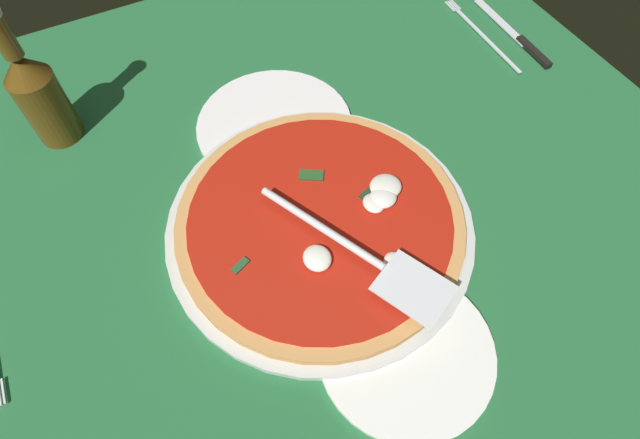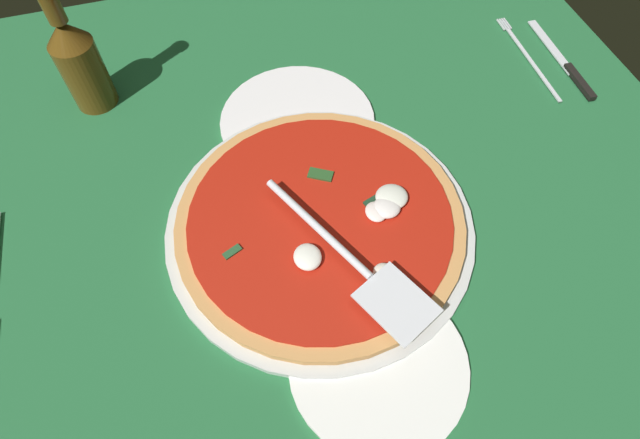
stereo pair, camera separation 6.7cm
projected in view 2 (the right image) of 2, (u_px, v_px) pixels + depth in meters
The scene contains 9 objects.
ground_plane at pixel (322, 216), 70.29cm from camera, with size 114.22×114.22×0.80cm, color #226335.
checker_pattern at pixel (322, 214), 69.91cm from camera, with size 114.22×114.22×0.10cm.
pizza_pan at pixel (320, 226), 68.01cm from camera, with size 40.61×40.61×1.35cm, color silver.
dinner_plate_left at pixel (381, 364), 58.25cm from camera, with size 20.54×20.54×1.00cm, color white.
dinner_plate_right at pixel (297, 121), 78.52cm from camera, with size 23.59×23.59×1.00cm, color white.
pizza at pixel (322, 221), 66.75cm from camera, with size 37.74×37.74×2.91cm.
pizza_server at pixel (353, 261), 60.77cm from camera, with size 25.94×14.93×1.00cm.
place_setting_near at pixel (547, 63), 85.78cm from camera, with size 22.76×11.95×1.40cm.
beer_bottle at pixel (79, 61), 74.51cm from camera, with size 6.37×6.37×21.25cm.
Camera 2 is at (-36.57, 11.43, 58.54)cm, focal length 28.73 mm.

